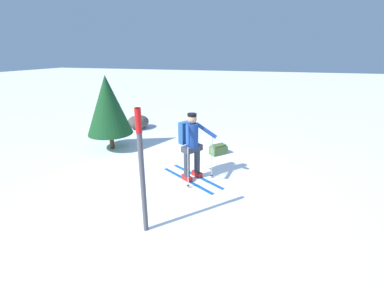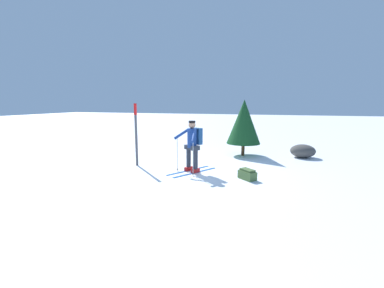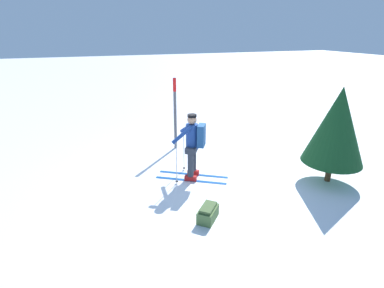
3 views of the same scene
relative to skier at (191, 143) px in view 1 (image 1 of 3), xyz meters
The scene contains 6 objects.
ground_plane 1.00m from the skier, 119.94° to the left, with size 80.00×80.00×0.00m, color white.
skier is the anchor object (origin of this frame).
dropped_backpack 2.00m from the skier, 10.76° to the right, with size 0.59×0.57×0.31m.
trail_marker 2.20m from the skier, behind, with size 0.10×0.10×2.22m.
rock_boulder 5.09m from the skier, 42.83° to the left, with size 0.99×0.84×0.54m, color #474442.
pine_tree 3.42m from the skier, 67.49° to the left, with size 1.42×1.42×2.37m.
Camera 1 is at (-5.44, -1.95, 3.01)m, focal length 24.00 mm.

